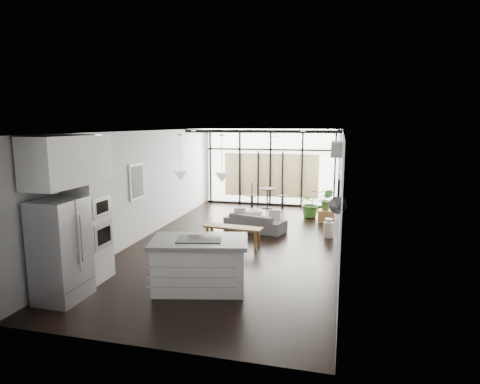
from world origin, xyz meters
The scene contains 27 objects.
floor centered at (0.00, 0.00, 0.00)m, with size 5.00×10.00×0.00m, color black.
ceiling centered at (0.00, 0.00, 2.80)m, with size 5.00×10.00×0.00m, color white.
wall_left centered at (-2.50, 0.00, 1.40)m, with size 0.02×10.00×2.80m, color silver.
wall_right centered at (2.50, 0.00, 1.40)m, with size 0.02×10.00×2.80m, color silver.
wall_back centered at (0.00, 5.00, 1.40)m, with size 5.00×0.02×2.80m, color silver.
wall_front centered at (0.00, -5.00, 1.40)m, with size 5.00×0.02×2.80m, color silver.
glazing centered at (0.00, 4.88, 1.40)m, with size 5.00×0.20×2.80m, color black.
skylight centered at (0.00, 4.00, 2.77)m, with size 4.70×1.90×0.06m, color white.
neighbour_building centered at (0.00, 4.95, 1.10)m, with size 3.50×0.02×1.60m, color #CCB981.
island centered at (0.07, -2.98, 0.47)m, with size 1.71×1.02×0.94m, color silver.
cooktop centered at (0.07, -2.98, 0.94)m, with size 0.80×0.53×0.01m, color black.
fridge centered at (-2.05, -3.95, 0.87)m, with size 0.68×0.85×1.75m, color #A5A4A9.
appliance_column centered at (-2.15, -3.05, 1.26)m, with size 0.65×0.68×2.52m, color silver.
upper_cabinets centered at (-2.12, -3.50, 2.35)m, with size 0.62×1.75×0.86m, color silver.
pendant_left centered at (-0.40, -2.65, 2.02)m, with size 0.26×0.26×0.18m, color white.
pendant_right centered at (0.40, -2.65, 2.02)m, with size 0.26×0.26×0.18m, color white.
sofa centered at (0.21, 1.21, 0.33)m, with size 1.71×0.50×0.67m, color #49494C.
console_bench centered at (-0.04, -0.24, 0.24)m, with size 1.48×0.37×0.48m, color brown.
pouf centered at (0.00, 2.01, 0.20)m, with size 0.51×0.51×0.40m, color beige.
crate centered at (2.12, 2.79, 0.18)m, with size 0.48×0.48×0.36m, color brown.
plant_tall centered at (1.61, 3.27, 0.36)m, with size 0.83×0.92×0.72m, color #356A24.
plant_crate centered at (2.12, 2.79, 0.51)m, with size 0.36×0.66×0.29m, color #356A24.
milk_can centered at (2.23, 1.01, 0.26)m, with size 0.26×0.26×0.51m, color beige.
bistro_set centered at (0.00, 4.35, 0.32)m, with size 1.34×0.54×0.64m, color black.
tv centered at (2.46, 1.00, 1.30)m, with size 0.05×1.10×0.65m, color black.
ac_unit centered at (2.38, -0.80, 2.45)m, with size 0.22×0.90×0.30m, color white.
framed_art centered at (-2.47, -0.50, 1.55)m, with size 0.04×0.70×0.90m, color black.
Camera 1 is at (2.45, -9.51, 2.98)m, focal length 30.00 mm.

